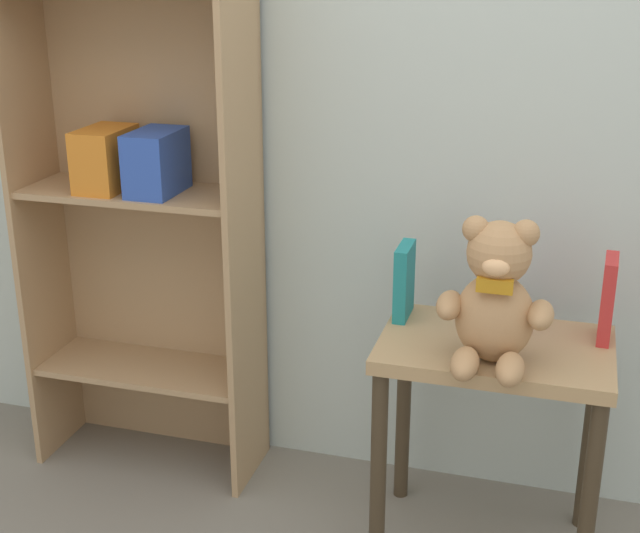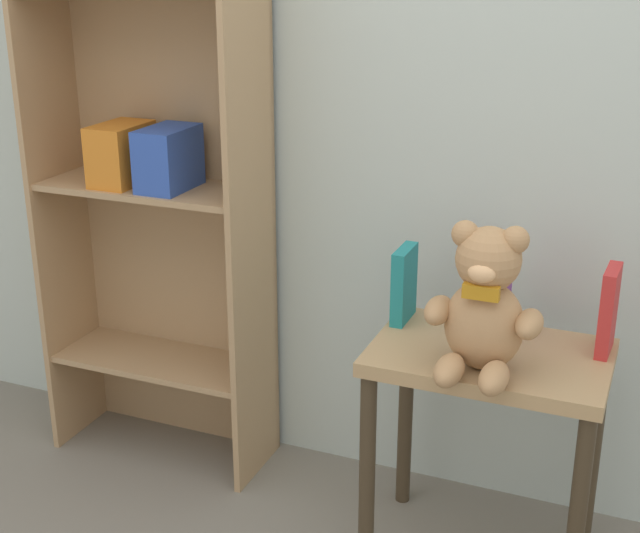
{
  "view_description": "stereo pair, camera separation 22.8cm",
  "coord_description": "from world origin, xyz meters",
  "px_view_note": "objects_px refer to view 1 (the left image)",
  "views": [
    {
      "loc": [
        0.34,
        -1.09,
        1.5
      ],
      "look_at": [
        -0.26,
        0.97,
        0.72
      ],
      "focal_mm": 50.0,
      "sensor_mm": 36.0,
      "label": 1
    },
    {
      "loc": [
        0.56,
        -1.01,
        1.5
      ],
      "look_at": [
        -0.26,
        0.97,
        0.72
      ],
      "focal_mm": 50.0,
      "sensor_mm": 36.0,
      "label": 2
    }
  ],
  "objects_px": {
    "display_table": "(493,383)",
    "book_standing_purple": "(504,281)",
    "book_standing_teal": "(404,281)",
    "book_standing_red": "(608,299)",
    "bookshelf_side": "(140,154)",
    "teddy_bear": "(495,299)"
  },
  "relations": [
    {
      "from": "bookshelf_side",
      "to": "book_standing_purple",
      "type": "xyz_separation_m",
      "value": [
        1.02,
        -0.06,
        -0.25
      ]
    },
    {
      "from": "bookshelf_side",
      "to": "teddy_bear",
      "type": "height_order",
      "value": "bookshelf_side"
    },
    {
      "from": "bookshelf_side",
      "to": "teddy_bear",
      "type": "distance_m",
      "value": 1.08
    },
    {
      "from": "book_standing_red",
      "to": "bookshelf_side",
      "type": "bearing_deg",
      "value": 178.62
    },
    {
      "from": "display_table",
      "to": "bookshelf_side",
      "type": "bearing_deg",
      "value": 169.87
    },
    {
      "from": "display_table",
      "to": "book_standing_purple",
      "type": "xyz_separation_m",
      "value": [
        0.0,
        0.12,
        0.23
      ]
    },
    {
      "from": "book_standing_teal",
      "to": "book_standing_red",
      "type": "relative_size",
      "value": 0.92
    },
    {
      "from": "teddy_bear",
      "to": "book_standing_red",
      "type": "xyz_separation_m",
      "value": [
        0.25,
        0.21,
        -0.05
      ]
    },
    {
      "from": "display_table",
      "to": "book_standing_teal",
      "type": "bearing_deg",
      "value": 158.18
    },
    {
      "from": "book_standing_red",
      "to": "teddy_bear",
      "type": "bearing_deg",
      "value": -137.94
    },
    {
      "from": "book_standing_purple",
      "to": "display_table",
      "type": "bearing_deg",
      "value": -92.19
    },
    {
      "from": "book_standing_teal",
      "to": "book_standing_purple",
      "type": "relative_size",
      "value": 0.84
    },
    {
      "from": "book_standing_teal",
      "to": "book_standing_red",
      "type": "height_order",
      "value": "book_standing_red"
    },
    {
      "from": "book_standing_purple",
      "to": "book_standing_red",
      "type": "xyz_separation_m",
      "value": [
        0.25,
        -0.02,
        -0.01
      ]
    },
    {
      "from": "book_standing_red",
      "to": "book_standing_teal",
      "type": "bearing_deg",
      "value": -177.76
    },
    {
      "from": "book_standing_purple",
      "to": "book_standing_red",
      "type": "distance_m",
      "value": 0.25
    },
    {
      "from": "display_table",
      "to": "book_standing_purple",
      "type": "height_order",
      "value": "book_standing_purple"
    },
    {
      "from": "display_table",
      "to": "book_standing_red",
      "type": "bearing_deg",
      "value": 21.56
    },
    {
      "from": "teddy_bear",
      "to": "book_standing_purple",
      "type": "distance_m",
      "value": 0.24
    },
    {
      "from": "book_standing_teal",
      "to": "book_standing_purple",
      "type": "height_order",
      "value": "book_standing_purple"
    },
    {
      "from": "bookshelf_side",
      "to": "display_table",
      "type": "height_order",
      "value": "bookshelf_side"
    },
    {
      "from": "display_table",
      "to": "book_standing_red",
      "type": "distance_m",
      "value": 0.34
    }
  ]
}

